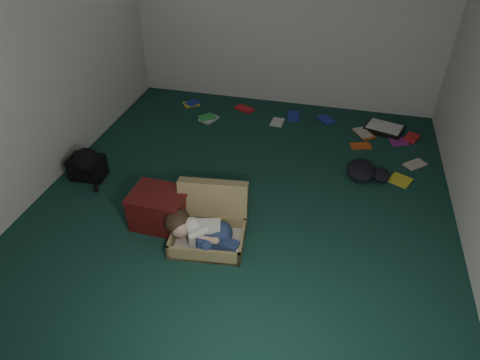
% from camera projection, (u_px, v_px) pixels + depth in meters
% --- Properties ---
extents(floor, '(4.50, 4.50, 0.00)m').
position_uv_depth(floor, '(244.00, 200.00, 4.24)').
color(floor, '#13362D').
rests_on(floor, ground).
extents(wall_back, '(4.50, 0.00, 4.50)m').
position_uv_depth(wall_back, '(287.00, 5.00, 5.23)').
color(wall_back, silver).
rests_on(wall_back, ground).
extents(wall_front, '(4.50, 0.00, 4.50)m').
position_uv_depth(wall_front, '(113.00, 291.00, 1.71)').
color(wall_front, silver).
rests_on(wall_front, ground).
extents(wall_left, '(0.00, 4.50, 4.50)m').
position_uv_depth(wall_left, '(30.00, 54.00, 3.86)').
color(wall_left, silver).
rests_on(wall_left, ground).
extents(suitcase, '(0.69, 0.68, 0.46)m').
position_uv_depth(suitcase, '(210.00, 223.00, 3.76)').
color(suitcase, '#978553').
rests_on(suitcase, floor).
extents(person, '(0.69, 0.33, 0.28)m').
position_uv_depth(person, '(202.00, 232.00, 3.62)').
color(person, silver).
rests_on(person, suitcase).
extents(maroon_bin, '(0.51, 0.41, 0.34)m').
position_uv_depth(maroon_bin, '(160.00, 209.00, 3.86)').
color(maroon_bin, '#4C100F').
rests_on(maroon_bin, floor).
extents(backpack, '(0.46, 0.38, 0.26)m').
position_uv_depth(backpack, '(87.00, 167.00, 4.48)').
color(backpack, black).
rests_on(backpack, floor).
extents(clothing_pile, '(0.53, 0.48, 0.14)m').
position_uv_depth(clothing_pile, '(372.00, 173.00, 4.48)').
color(clothing_pile, black).
rests_on(clothing_pile, floor).
extents(paper_tray, '(0.52, 0.45, 0.06)m').
position_uv_depth(paper_tray, '(384.00, 129.00, 5.33)').
color(paper_tray, black).
rests_on(paper_tray, floor).
extents(book_scatter, '(3.13, 1.43, 0.02)m').
position_uv_depth(book_scatter, '(324.00, 131.00, 5.32)').
color(book_scatter, gold).
rests_on(book_scatter, floor).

